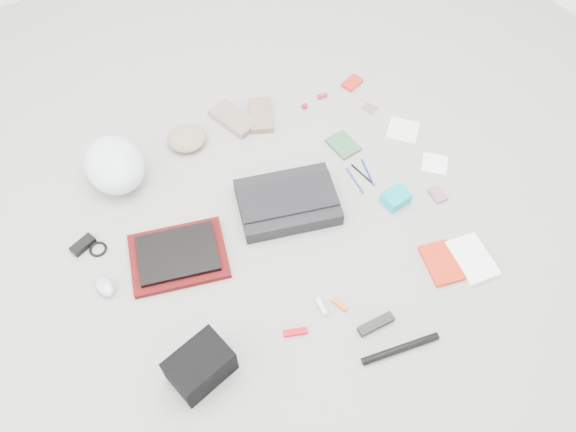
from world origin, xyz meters
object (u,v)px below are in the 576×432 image
messenger_bag (287,202)px  camera_bag (200,366)px  bike_helmet (114,165)px  book_red (441,263)px  laptop (178,253)px  accordion_wallet (396,198)px

messenger_bag → camera_bag: 0.76m
bike_helmet → book_red: (0.98, -1.00, -0.08)m
messenger_bag → bike_helmet: size_ratio=1.31×
book_red → camera_bag: bearing=-170.2°
laptop → messenger_bag: bearing=15.5°
messenger_bag → bike_helmet: bearing=154.6°
camera_bag → accordion_wallet: (1.00, 0.30, -0.04)m
messenger_bag → camera_bag: bearing=-126.5°
messenger_bag → bike_helmet: 0.74m
book_red → accordion_wallet: (0.01, 0.33, 0.02)m
book_red → messenger_bag: bearing=139.6°
camera_bag → messenger_bag: bearing=24.4°
book_red → accordion_wallet: size_ratio=1.75×
messenger_bag → accordion_wallet: size_ratio=3.86×
laptop → camera_bag: camera_bag is taller
messenger_bag → accordion_wallet: messenger_bag is taller
messenger_bag → book_red: messenger_bag is taller
book_red → bike_helmet: bearing=146.4°
messenger_bag → accordion_wallet: bearing=-10.5°
messenger_bag → accordion_wallet: (0.41, -0.19, -0.01)m
laptop → book_red: 1.03m
camera_bag → laptop: bearing=63.1°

